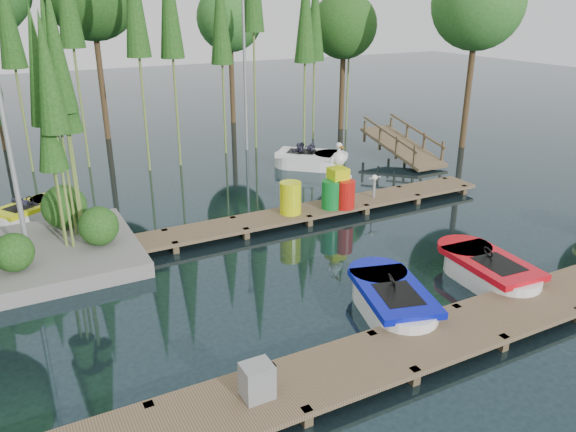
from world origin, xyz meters
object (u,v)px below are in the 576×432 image
boat_blue (392,301)px  utility_cabinet (257,381)px  drum_cluster (339,188)px  yellow_barrel (290,198)px  boat_red (488,272)px  boat_yellow_far (29,212)px

boat_blue → utility_cabinet: utility_cabinet is taller
drum_cluster → yellow_barrel: bearing=174.5°
boat_red → yellow_barrel: yellow_barrel is taller
boat_blue → boat_red: (2.86, 0.05, 0.00)m
boat_yellow_far → boat_red: bearing=-58.3°
boat_blue → yellow_barrel: bearing=99.9°
boat_yellow_far → yellow_barrel: size_ratio=2.70×
yellow_barrel → boat_red: bearing=-67.2°
utility_cabinet → boat_red: bearing=12.6°
yellow_barrel → drum_cluster: bearing=-5.5°
boat_blue → boat_yellow_far: boat_yellow_far is taller
boat_yellow_far → yellow_barrel: bearing=-41.9°
boat_blue → boat_yellow_far: size_ratio=1.21×
utility_cabinet → drum_cluster: 9.07m
boat_blue → drum_cluster: (2.14, 5.41, 0.60)m
boat_red → yellow_barrel: 6.00m
boat_yellow_far → yellow_barrel: (6.86, -3.82, 0.53)m
yellow_barrel → boat_blue: bearing=-95.5°
boat_red → boat_yellow_far: size_ratio=1.15×
boat_red → boat_yellow_far: bearing=138.6°
boat_red → yellow_barrel: size_ratio=3.10×
boat_blue → boat_yellow_far: (-6.32, 9.39, -0.03)m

